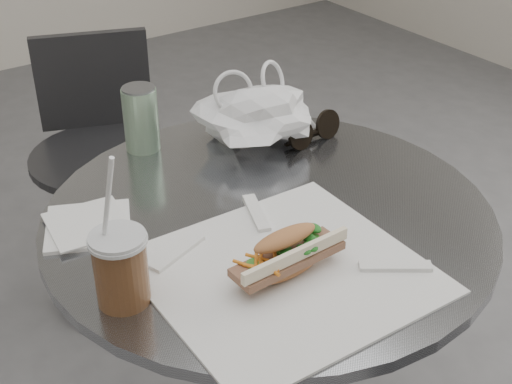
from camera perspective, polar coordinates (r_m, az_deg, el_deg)
cafe_table at (r=1.37m, az=0.91°, el=-11.24°), size 0.76×0.76×0.74m
chair_far at (r=2.06m, az=-11.74°, el=0.05°), size 0.42×0.44×0.75m
sandwich_paper at (r=1.06m, az=2.33°, el=-6.48°), size 0.40×0.38×0.00m
banh_mi at (r=1.03m, az=2.47°, el=-5.03°), size 0.22×0.09×0.07m
iced_coffee at (r=1.00m, az=-10.78°, el=-5.94°), size 0.08×0.08×0.24m
sunglasses at (r=1.41m, az=4.60°, el=4.84°), size 0.13×0.04×0.06m
plastic_bag at (r=1.39m, az=0.27°, el=5.97°), size 0.25×0.20×0.11m
napkin_stack at (r=1.19m, az=-13.28°, el=-2.59°), size 0.18×0.18×0.01m
drink_can at (r=1.38m, az=-9.19°, el=5.82°), size 0.07×0.07×0.13m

